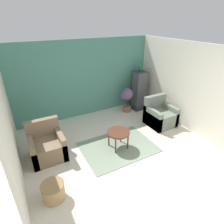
{
  "coord_description": "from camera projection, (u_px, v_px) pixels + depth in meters",
  "views": [
    {
      "loc": [
        -1.99,
        -1.89,
        2.97
      ],
      "look_at": [
        0.0,
        1.76,
        0.85
      ],
      "focal_mm": 30.0,
      "sensor_mm": 36.0,
      "label": 1
    }
  ],
  "objects": [
    {
      "name": "armchair_right",
      "position": [
        160.0,
        116.0,
        5.68
      ],
      "size": [
        0.76,
        0.76,
        0.86
      ],
      "color": "slate",
      "rests_on": "ground_plane"
    },
    {
      "name": "armchair_left",
      "position": [
        47.0,
        146.0,
        4.34
      ],
      "size": [
        0.76,
        0.76,
        0.86
      ],
      "color": "#7A664C",
      "rests_on": "ground_plane"
    },
    {
      "name": "coffee_table",
      "position": [
        118.0,
        134.0,
        4.58
      ],
      "size": [
        0.56,
        0.56,
        0.47
      ],
      "color": "#512D1E",
      "rests_on": "ground_plane"
    },
    {
      "name": "wicker_basket",
      "position": [
        53.0,
        191.0,
        3.35
      ],
      "size": [
        0.42,
        0.42,
        0.34
      ],
      "color": "tan",
      "rests_on": "ground_plane"
    },
    {
      "name": "birdcage",
      "position": [
        139.0,
        91.0,
        6.6
      ],
      "size": [
        0.58,
        0.58,
        1.34
      ],
      "color": "#353539",
      "rests_on": "ground_plane"
    },
    {
      "name": "wall_back_accent",
      "position": [
        85.0,
        79.0,
        5.91
      ],
      "size": [
        4.59,
        0.06,
        2.41
      ],
      "color": "#4C897A",
      "rests_on": "ground_plane"
    },
    {
      "name": "wall_right",
      "position": [
        180.0,
        84.0,
        5.47
      ],
      "size": [
        0.06,
        3.52,
        2.41
      ],
      "color": "silver",
      "rests_on": "ground_plane"
    },
    {
      "name": "wall_left",
      "position": [
        7.0,
        121.0,
        3.54
      ],
      "size": [
        0.06,
        3.52,
        2.41
      ],
      "color": "silver",
      "rests_on": "ground_plane"
    },
    {
      "name": "ground_plane",
      "position": [
        155.0,
        186.0,
        3.68
      ],
      "size": [
        20.0,
        20.0,
        0.0
      ],
      "primitive_type": "plane",
      "color": "beige",
      "rests_on": "ground"
    },
    {
      "name": "potted_plant",
      "position": [
        127.0,
        97.0,
        6.34
      ],
      "size": [
        0.44,
        0.4,
        0.84
      ],
      "color": "brown",
      "rests_on": "ground_plane"
    },
    {
      "name": "parrot",
      "position": [
        141.0,
        68.0,
        6.23
      ],
      "size": [
        0.1,
        0.18,
        0.22
      ],
      "color": "#1E842D",
      "rests_on": "birdcage"
    },
    {
      "name": "area_rug",
      "position": [
        118.0,
        147.0,
        4.77
      ],
      "size": [
        1.8,
        1.34,
        0.01
      ],
      "color": "gray",
      "rests_on": "ground_plane"
    }
  ]
}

